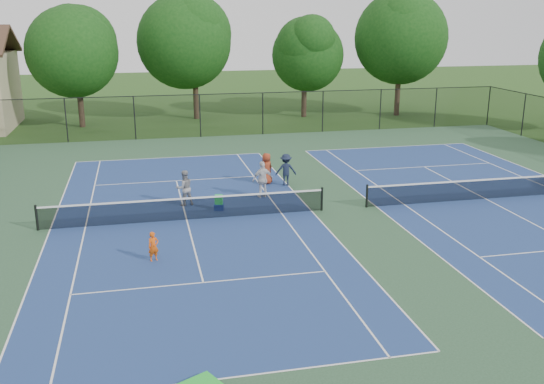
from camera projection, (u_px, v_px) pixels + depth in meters
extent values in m
plane|color=#234716|center=(344.00, 209.00, 27.02)|extent=(140.00, 140.00, 0.00)
cube|color=#29482F|center=(344.00, 209.00, 27.02)|extent=(36.00, 36.00, 0.01)
cube|color=navy|center=(187.00, 220.00, 25.57)|extent=(10.97, 23.77, 0.00)
cube|color=white|center=(170.00, 157.00, 36.70)|extent=(10.97, 0.06, 0.00)
cube|color=white|center=(228.00, 378.00, 14.43)|extent=(10.97, 0.06, 0.00)
cube|color=white|center=(50.00, 229.00, 24.43)|extent=(0.06, 23.77, 0.00)
cube|color=white|center=(312.00, 211.00, 26.70)|extent=(0.06, 23.77, 0.00)
cube|color=white|center=(85.00, 227.00, 24.71)|extent=(0.06, 23.77, 0.00)
cube|color=white|center=(281.00, 213.00, 26.42)|extent=(0.06, 23.77, 0.00)
cube|color=white|center=(176.00, 181.00, 31.56)|extent=(8.23, 0.06, 0.00)
cube|color=white|center=(203.00, 282.00, 19.57)|extent=(8.23, 0.06, 0.00)
cube|color=white|center=(187.00, 220.00, 25.57)|extent=(0.06, 12.80, 0.00)
cylinder|color=black|center=(37.00, 218.00, 24.18)|extent=(0.10, 0.10, 1.07)
cylinder|color=black|center=(322.00, 199.00, 26.65)|extent=(0.10, 0.10, 1.07)
cube|color=black|center=(186.00, 209.00, 25.44)|extent=(11.90, 0.01, 0.90)
cube|color=white|center=(186.00, 199.00, 25.30)|extent=(11.90, 0.04, 0.07)
cube|color=navy|center=(486.00, 199.00, 28.47)|extent=(10.97, 23.77, 0.00)
cube|color=white|center=(386.00, 147.00, 39.60)|extent=(10.97, 0.06, 0.00)
cube|color=white|center=(376.00, 206.00, 27.33)|extent=(0.06, 23.77, 0.00)
cube|color=white|center=(404.00, 204.00, 27.62)|extent=(0.06, 23.77, 0.00)
cube|color=white|center=(424.00, 167.00, 34.47)|extent=(8.23, 0.06, 0.00)
cube|color=white|center=(486.00, 199.00, 28.47)|extent=(0.06, 12.80, 0.00)
cylinder|color=black|center=(367.00, 196.00, 27.09)|extent=(0.10, 0.10, 1.07)
cube|color=black|center=(487.00, 189.00, 28.34)|extent=(11.90, 0.01, 0.90)
cube|color=white|center=(488.00, 180.00, 28.21)|extent=(11.90, 0.04, 0.07)
cylinder|color=black|center=(66.00, 121.00, 40.66)|extent=(0.08, 0.08, 3.00)
cylinder|color=black|center=(135.00, 118.00, 41.60)|extent=(0.08, 0.08, 3.00)
cylinder|color=black|center=(200.00, 116.00, 42.53)|extent=(0.08, 0.08, 3.00)
cylinder|color=black|center=(263.00, 114.00, 43.46)|extent=(0.08, 0.08, 3.00)
cylinder|color=black|center=(323.00, 112.00, 44.40)|extent=(0.08, 0.08, 3.00)
cylinder|color=black|center=(380.00, 110.00, 45.33)|extent=(0.08, 0.08, 3.00)
cylinder|color=black|center=(435.00, 108.00, 46.26)|extent=(0.08, 0.08, 3.00)
cylinder|color=black|center=(489.00, 106.00, 47.20)|extent=(0.08, 0.08, 3.00)
cylinder|color=black|center=(523.00, 115.00, 42.98)|extent=(0.08, 0.08, 3.00)
cube|color=black|center=(263.00, 114.00, 43.46)|extent=(36.00, 0.01, 3.00)
cube|color=black|center=(263.00, 93.00, 43.04)|extent=(36.00, 0.05, 0.05)
cylinder|color=#2D2116|center=(81.00, 102.00, 46.28)|extent=(0.44, 0.44, 3.78)
sphere|color=#103C10|center=(76.00, 52.00, 45.22)|extent=(6.80, 6.80, 6.80)
sphere|color=#103C10|center=(75.00, 43.00, 45.03)|extent=(5.58, 5.58, 5.58)
sphere|color=#103C10|center=(74.00, 34.00, 44.84)|extent=(4.35, 4.35, 4.35)
cylinder|color=#2D2116|center=(196.00, 94.00, 49.97)|extent=(0.44, 0.44, 4.14)
sphere|color=#103C10|center=(194.00, 42.00, 48.80)|extent=(7.60, 7.60, 7.60)
sphere|color=#103C10|center=(194.00, 34.00, 48.62)|extent=(6.23, 6.23, 6.23)
sphere|color=#103C10|center=(193.00, 26.00, 48.44)|extent=(4.86, 4.86, 4.86)
cylinder|color=#2D2116|center=(304.00, 96.00, 51.00)|extent=(0.44, 0.44, 3.42)
sphere|color=#103C10|center=(305.00, 56.00, 50.05)|extent=(6.00, 6.00, 6.00)
sphere|color=#103C10|center=(305.00, 47.00, 49.86)|extent=(4.92, 4.92, 4.92)
sphere|color=#103C10|center=(305.00, 38.00, 49.66)|extent=(3.84, 3.84, 3.84)
cylinder|color=#2D2116|center=(398.00, 90.00, 51.60)|extent=(0.44, 0.44, 4.32)
sphere|color=#103C10|center=(401.00, 38.00, 50.38)|extent=(7.80, 7.80, 7.80)
sphere|color=#103C10|center=(401.00, 30.00, 50.21)|extent=(6.40, 6.40, 6.40)
sphere|color=#103C10|center=(402.00, 23.00, 50.04)|extent=(4.99, 4.99, 4.99)
imported|color=#E6540F|center=(153.00, 247.00, 21.19)|extent=(0.46, 0.38, 1.07)
imported|color=gray|center=(184.00, 188.00, 27.33)|extent=(0.93, 0.80, 1.64)
imported|color=silver|center=(263.00, 180.00, 28.50)|extent=(1.10, 0.64, 1.75)
imported|color=#182036|center=(286.00, 170.00, 30.55)|extent=(1.13, 0.76, 1.63)
imported|color=#95341B|center=(267.00, 169.00, 30.82)|extent=(0.94, 0.85, 1.61)
cube|color=#16379B|center=(219.00, 207.00, 26.83)|extent=(0.47, 0.38, 0.29)
cube|color=green|center=(219.00, 199.00, 26.73)|extent=(0.39, 0.34, 0.41)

